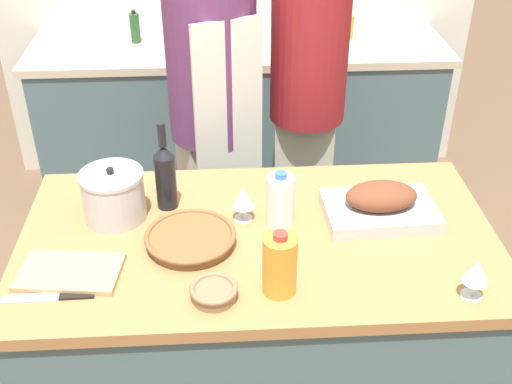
{
  "coord_description": "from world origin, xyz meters",
  "views": [
    {
      "loc": [
        -0.1,
        -1.59,
        2.06
      ],
      "look_at": [
        0.0,
        0.12,
        0.95
      ],
      "focal_mm": 45.0,
      "sensor_mm": 36.0,
      "label": 1
    }
  ],
  "objects": [
    {
      "name": "kitchen_island",
      "position": [
        0.0,
        0.0,
        0.44
      ],
      "size": [
        1.47,
        0.81,
        0.87
      ],
      "color": "#4C666B",
      "rests_on": "ground_plane"
    },
    {
      "name": "back_counter",
      "position": [
        0.0,
        1.62,
        0.45
      ],
      "size": [
        2.17,
        0.6,
        0.89
      ],
      "color": "#4C666B",
      "rests_on": "ground_plane"
    },
    {
      "name": "roasting_pan",
      "position": [
        0.39,
        0.07,
        0.92
      ],
      "size": [
        0.36,
        0.25,
        0.12
      ],
      "color": "#BCBCC1",
      "rests_on": "kitchen_island"
    },
    {
      "name": "wicker_basket",
      "position": [
        -0.21,
        -0.04,
        0.89
      ],
      "size": [
        0.28,
        0.28,
        0.04
      ],
      "color": "brown",
      "rests_on": "kitchen_island"
    },
    {
      "name": "cutting_board",
      "position": [
        -0.55,
        -0.16,
        0.88
      ],
      "size": [
        0.3,
        0.2,
        0.02
      ],
      "color": "tan",
      "rests_on": "kitchen_island"
    },
    {
      "name": "stock_pot",
      "position": [
        -0.45,
        0.13,
        0.95
      ],
      "size": [
        0.2,
        0.2,
        0.19
      ],
      "color": "#B7B7BC",
      "rests_on": "kitchen_island"
    },
    {
      "name": "mixing_bowl",
      "position": [
        -0.14,
        -0.28,
        0.89
      ],
      "size": [
        0.13,
        0.13,
        0.04
      ],
      "color": "#846647",
      "rests_on": "kitchen_island"
    },
    {
      "name": "juice_jug",
      "position": [
        0.04,
        -0.26,
        0.96
      ],
      "size": [
        0.09,
        0.09,
        0.19
      ],
      "color": "orange",
      "rests_on": "kitchen_island"
    },
    {
      "name": "milk_jug",
      "position": [
        0.07,
        0.06,
        0.96
      ],
      "size": [
        0.09,
        0.09,
        0.19
      ],
      "color": "white",
      "rests_on": "kitchen_island"
    },
    {
      "name": "wine_bottle_green",
      "position": [
        -0.29,
        0.18,
        0.99
      ],
      "size": [
        0.07,
        0.07,
        0.3
      ],
      "color": "black",
      "rests_on": "kitchen_island"
    },
    {
      "name": "wine_glass_left",
      "position": [
        0.56,
        -0.31,
        0.96
      ],
      "size": [
        0.07,
        0.07,
        0.12
      ],
      "color": "silver",
      "rests_on": "kitchen_island"
    },
    {
      "name": "wine_glass_right",
      "position": [
        -0.04,
        0.09,
        0.95
      ],
      "size": [
        0.07,
        0.07,
        0.12
      ],
      "color": "silver",
      "rests_on": "kitchen_island"
    },
    {
      "name": "knife_chef",
      "position": [
        -0.58,
        -0.25,
        0.87
      ],
      "size": [
        0.25,
        0.04,
        0.01
      ],
      "color": "#B7B7BC",
      "rests_on": "kitchen_island"
    },
    {
      "name": "stand_mixer",
      "position": [
        -0.09,
        1.73,
        1.04
      ],
      "size": [
        0.18,
        0.14,
        0.35
      ],
      "color": "#333842",
      "rests_on": "back_counter"
    },
    {
      "name": "condiment_bottle_tall",
      "position": [
        0.58,
        1.68,
        0.96
      ],
      "size": [
        0.06,
        0.06,
        0.14
      ],
      "color": "#B28E2D",
      "rests_on": "back_counter"
    },
    {
      "name": "condiment_bottle_short",
      "position": [
        -0.53,
        1.69,
        0.97
      ],
      "size": [
        0.05,
        0.05,
        0.17
      ],
      "color": "#234C28",
      "rests_on": "back_counter"
    },
    {
      "name": "condiment_bottle_extra",
      "position": [
        0.51,
        1.75,
        0.99
      ],
      "size": [
        0.05,
        0.05,
        0.21
      ],
      "color": "maroon",
      "rests_on": "back_counter"
    },
    {
      "name": "person_cook_aproned",
      "position": [
        -0.13,
        0.87,
        0.88
      ],
      "size": [
        0.38,
        0.4,
        1.6
      ],
      "rotation": [
        0.0,
        0.0,
        0.37
      ],
      "color": "beige",
      "rests_on": "ground_plane"
    },
    {
      "name": "person_cook_guest",
      "position": [
        0.27,
        0.91,
        0.95
      ],
      "size": [
        0.32,
        0.32,
        1.7
      ],
      "rotation": [
        0.0,
        0.0,
        -0.17
      ],
      "color": "beige",
      "rests_on": "ground_plane"
    }
  ]
}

